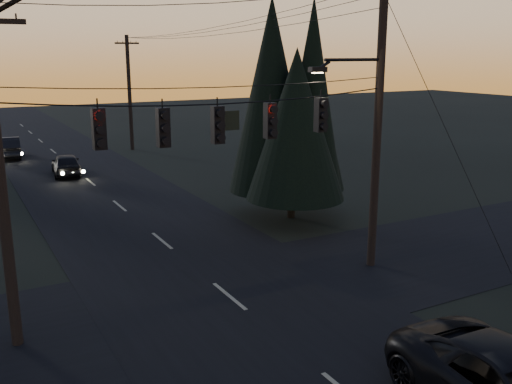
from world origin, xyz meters
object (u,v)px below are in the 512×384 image
sedan_oncoming_b (8,148)px  sedan_oncoming_a (66,165)px  utility_pole_right (371,265)px  utility_pole_far_r (132,149)px  evergreen_right (293,106)px  utility_pole_left (18,344)px

sedan_oncoming_b → sedan_oncoming_a: bearing=111.1°
utility_pole_right → utility_pole_far_r: size_ratio=1.18×
utility_pole_far_r → sedan_oncoming_a: 9.75m
utility_pole_right → evergreen_right: bearing=83.3°
utility_pole_left → sedan_oncoming_a: (5.20, 20.59, 0.66)m
utility_pole_left → sedan_oncoming_a: 21.25m
sedan_oncoming_a → utility_pole_right: bearing=113.2°
sedan_oncoming_a → sedan_oncoming_b: (-2.40, 8.12, 0.07)m
utility_pole_right → sedan_oncoming_b: (-8.70, 28.71, 0.73)m
evergreen_right → sedan_oncoming_a: bearing=116.4°
utility_pole_left → utility_pole_far_r: (11.50, 28.00, 0.00)m
utility_pole_left → sedan_oncoming_b: 28.86m
utility_pole_left → utility_pole_far_r: same height
utility_pole_right → sedan_oncoming_b: 30.01m
utility_pole_left → sedan_oncoming_a: bearing=75.8°
sedan_oncoming_a → evergreen_right: bearing=122.6°
utility_pole_far_r → sedan_oncoming_b: 8.76m
utility_pole_right → evergreen_right: 8.14m
evergreen_right → sedan_oncoming_b: size_ratio=1.98×
utility_pole_far_r → sedan_oncoming_a: utility_pole_far_r is taller
utility_pole_right → utility_pole_far_r: (0.00, 28.00, 0.00)m
utility_pole_right → sedan_oncoming_b: size_ratio=2.26×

